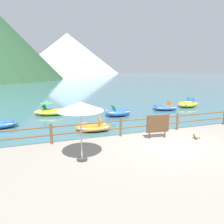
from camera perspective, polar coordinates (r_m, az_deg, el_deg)
ground_plane at (r=48.14m, az=-12.39°, el=7.46°), size 200.00×200.00×0.00m
promenade_dock at (r=8.45m, az=23.43°, el=-14.18°), size 28.00×8.00×0.40m
dock_railing at (r=11.03m, az=10.76°, el=-2.90°), size 23.92×0.12×0.95m
sign_board at (r=10.20m, az=12.72°, el=-3.32°), size 1.18×0.16×1.19m
beach_umbrella at (r=7.35m, az=-8.88°, el=1.37°), size 1.70×1.70×2.24m
dog_resting at (r=11.11m, az=22.62°, el=-5.96°), size 0.74×0.87×0.26m
pedal_boat_0 at (r=17.49m, az=-17.35°, el=0.42°), size 2.65×1.83×1.22m
pedal_boat_2 at (r=16.43m, az=1.65°, el=-0.03°), size 2.17×1.34×0.91m
pedal_boat_3 at (r=19.41m, az=14.59°, el=1.27°), size 2.56×1.86×0.81m
pedal_boat_4 at (r=12.66m, az=-5.35°, el=-4.19°), size 2.34×1.66×0.80m
pedal_boat_5 at (r=21.53m, az=20.47°, el=2.10°), size 2.40×1.70×0.89m
distant_peak at (r=150.71m, az=-12.28°, el=15.74°), size 71.08×71.08×27.13m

